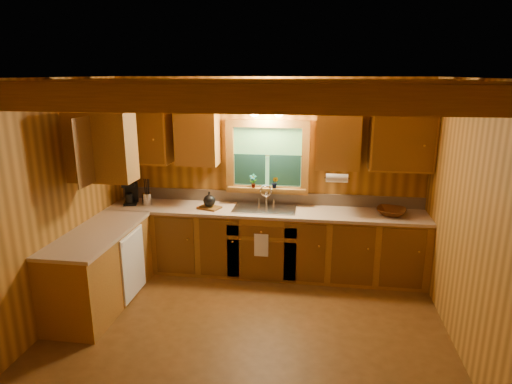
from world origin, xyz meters
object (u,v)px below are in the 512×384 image
object	(u,v)px
sink	(265,212)
coffee_maker	(131,193)
cutting_board	(210,208)
wicker_basket	(391,212)

from	to	relation	value
sink	coffee_maker	size ratio (longest dim) A/B	2.74
cutting_board	sink	bearing A→B (deg)	26.51
coffee_maker	wicker_basket	distance (m)	3.48
cutting_board	wicker_basket	size ratio (longest dim) A/B	0.77
sink	wicker_basket	xyz separation A→B (m)	(1.62, -0.03, 0.09)
sink	coffee_maker	world-z (taller)	sink
coffee_maker	cutting_board	bearing A→B (deg)	-20.72
coffee_maker	wicker_basket	xyz separation A→B (m)	(3.48, -0.01, -0.10)
wicker_basket	sink	bearing A→B (deg)	179.08
coffee_maker	cutting_board	distance (m)	1.14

